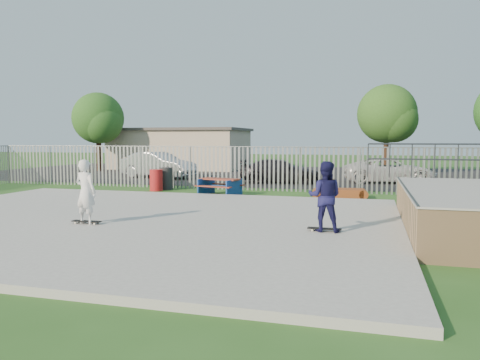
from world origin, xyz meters
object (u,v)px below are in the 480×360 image
(funbox, at_px, (340,193))
(car_silver, at_px, (158,165))
(trash_bin_red, at_px, (156,180))
(skater_navy, at_px, (325,196))
(tree_mid, at_px, (387,114))
(car_dark, at_px, (280,171))
(skater_white, at_px, (86,192))
(tree_left, at_px, (98,118))
(car_white, at_px, (390,171))
(picnic_table, at_px, (220,187))
(trash_bin_grey, at_px, (166,178))

(funbox, xyz_separation_m, car_silver, (-11.11, 6.63, 0.62))
(trash_bin_red, bearing_deg, skater_navy, -44.42)
(funbox, height_order, tree_mid, tree_mid)
(car_silver, bearing_deg, car_dark, -84.61)
(car_silver, height_order, skater_navy, skater_navy)
(funbox, xyz_separation_m, skater_white, (-5.92, -8.51, 0.81))
(tree_left, bearing_deg, car_white, -11.89)
(car_silver, relative_size, tree_mid, 0.80)
(car_dark, bearing_deg, skater_white, 162.37)
(trash_bin_red, bearing_deg, picnic_table, -12.52)
(funbox, bearing_deg, car_dark, 117.05)
(funbox, xyz_separation_m, car_white, (2.16, 7.07, 0.50))
(picnic_table, distance_m, tree_mid, 16.01)
(car_silver, xyz_separation_m, skater_navy, (11.25, -14.48, 0.19))
(picnic_table, relative_size, skater_white, 1.15)
(trash_bin_red, height_order, car_dark, car_dark)
(tree_left, bearing_deg, car_dark, -21.88)
(trash_bin_red, xyz_separation_m, skater_navy, (8.33, -8.17, 0.50))
(trash_bin_grey, xyz_separation_m, car_silver, (-3.07, 5.59, 0.29))
(trash_bin_grey, xyz_separation_m, skater_white, (2.11, -9.55, 0.48))
(car_white, bearing_deg, tree_left, 68.89)
(trash_bin_grey, relative_size, car_white, 0.22)
(trash_bin_grey, distance_m, car_silver, 6.38)
(car_silver, relative_size, skater_navy, 2.83)
(trash_bin_red, height_order, tree_left, tree_left)
(car_silver, height_order, car_white, car_silver)
(picnic_table, height_order, trash_bin_grey, trash_bin_grey)
(trash_bin_grey, distance_m, car_white, 11.84)
(trash_bin_red, relative_size, tree_mid, 0.16)
(funbox, height_order, trash_bin_grey, trash_bin_grey)
(trash_bin_grey, relative_size, car_dark, 0.24)
(funbox, bearing_deg, trash_bin_grey, 167.26)
(picnic_table, xyz_separation_m, tree_mid, (7.04, 13.91, 3.64))
(car_dark, relative_size, car_white, 0.91)
(car_dark, distance_m, skater_white, 14.19)
(trash_bin_grey, height_order, car_dark, car_dark)
(trash_bin_grey, distance_m, car_dark, 6.36)
(funbox, relative_size, tree_mid, 0.32)
(tree_left, distance_m, skater_white, 23.47)
(picnic_table, relative_size, tree_mid, 0.33)
(funbox, distance_m, skater_white, 10.40)
(skater_navy, bearing_deg, tree_mid, -93.81)
(tree_left, relative_size, skater_navy, 3.43)
(trash_bin_grey, bearing_deg, funbox, -7.40)
(trash_bin_grey, bearing_deg, car_dark, 44.01)
(car_dark, bearing_deg, tree_mid, -42.52)
(car_silver, bearing_deg, skater_navy, -128.07)
(car_dark, xyz_separation_m, skater_white, (-2.46, -13.97, 0.34))
(skater_white, bearing_deg, skater_navy, -164.43)
(tree_mid, bearing_deg, car_dark, -124.87)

